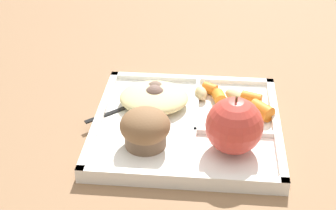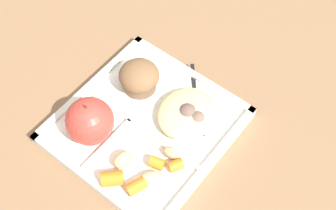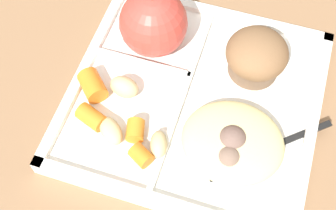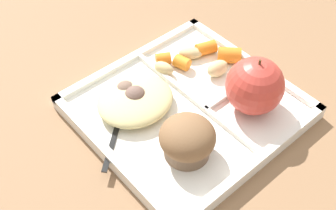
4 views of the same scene
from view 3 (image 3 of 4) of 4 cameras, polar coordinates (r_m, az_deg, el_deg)
The scene contains 15 objects.
ground at distance 0.58m, azimuth 3.18°, elevation 0.13°, with size 6.00×6.00×0.00m, color #846042.
lunch_tray at distance 0.58m, azimuth 3.17°, elevation 0.60°, with size 0.30×0.29×0.02m.
green_apple at distance 0.58m, azimuth -1.83°, elevation 10.16°, with size 0.09×0.09×0.09m.
bran_muffin at distance 0.58m, azimuth 10.93°, elevation 6.01°, with size 0.08×0.08×0.06m.
carrot_slice_back at distance 0.57m, azimuth -9.36°, elevation 2.41°, with size 0.03×0.03×0.04m, color orange.
carrot_slice_large at distance 0.54m, azimuth -4.10°, elevation -3.16°, with size 0.02×0.02×0.02m, color orange.
carrot_slice_diagonal at distance 0.53m, azimuth -3.37°, elevation -6.30°, with size 0.02×0.02×0.02m, color orange.
carrot_slice_center at distance 0.55m, azimuth -9.51°, elevation -1.52°, with size 0.02×0.02×0.03m, color orange.
potato_chunk_browned at distance 0.57m, azimuth -5.45°, elevation 2.24°, with size 0.04×0.03×0.03m, color tan.
potato_chunk_large at distance 0.54m, azimuth -7.12°, elevation -3.18°, with size 0.04×0.02×0.02m, color tan.
potato_chunk_corner at distance 0.53m, azimuth -1.15°, elevation -4.92°, with size 0.03×0.02×0.02m, color tan.
egg_noodle_pile at distance 0.53m, azimuth 8.06°, elevation -4.55°, with size 0.12×0.11×0.03m, color #D6C684.
meatball_side at distance 0.52m, azimuth 7.52°, elevation -6.67°, with size 0.03×0.03×0.03m, color #755B4C.
meatball_front at distance 0.53m, azimuth 7.96°, elevation -4.42°, with size 0.04×0.04×0.04m, color brown.
plastic_fork at distance 0.55m, azimuth 11.16°, elevation -5.79°, with size 0.14×0.12×0.00m.
Camera 3 is at (0.06, -0.29, 0.51)m, focal length 48.96 mm.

